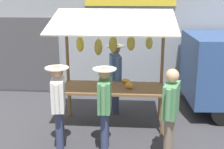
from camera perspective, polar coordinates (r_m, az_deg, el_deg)
The scene contains 7 objects.
ground_plane at distance 6.94m, azimuth 0.19°, elevation -9.29°, with size 40.00×40.00×0.00m, color #38383D.
street_backdrop at distance 8.56m, azimuth 0.94°, elevation 7.50°, with size 9.00×0.30×3.40m.
market_stall at distance 6.48m, azimuth 0.17°, elevation 3.51°, with size 2.50×1.46×2.50m.
vendor_with_sunhat at distance 7.29m, azimuth 0.59°, elevation 0.38°, with size 0.44×0.70×1.68m.
shopper_with_shopping_bag at distance 5.55m, azimuth -1.36°, elevation -5.20°, with size 0.42×0.69×1.62m.
shopper_in_striped_shirt at distance 5.67m, azimuth -9.90°, elevation -4.90°, with size 0.42×0.69×1.63m.
shopper_in_grey_tee at distance 5.38m, azimuth 10.82°, elevation -6.15°, with size 0.35×0.68×1.65m.
Camera 1 is at (-0.45, 6.26, 2.96)m, focal length 49.30 mm.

